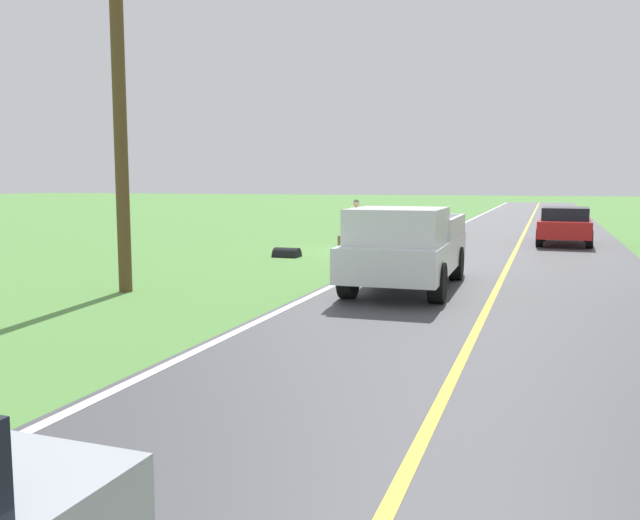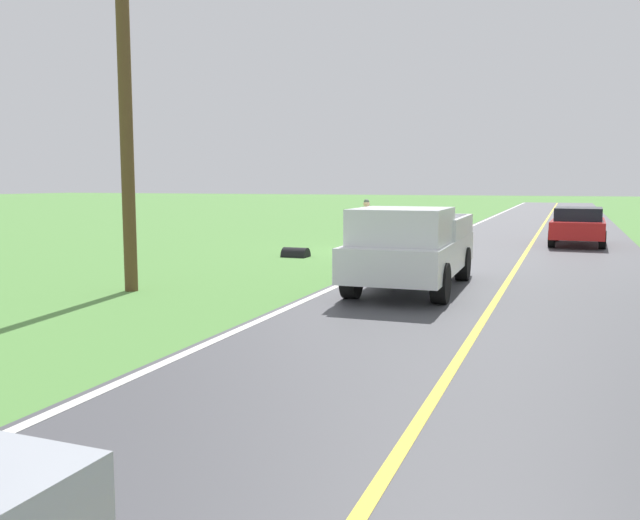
# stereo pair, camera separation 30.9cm
# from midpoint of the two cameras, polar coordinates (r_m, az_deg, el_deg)

# --- Properties ---
(ground_plane) EXTENTS (200.00, 200.00, 0.00)m
(ground_plane) POSITION_cam_midpoint_polar(r_m,az_deg,el_deg) (22.88, 4.15, 0.76)
(ground_plane) COLOR #568E42
(road_surface) EXTENTS (7.49, 120.00, 0.00)m
(road_surface) POSITION_cam_midpoint_polar(r_m,az_deg,el_deg) (22.17, 15.76, 0.34)
(road_surface) COLOR #47474C
(road_surface) RESTS_ON ground
(lane_edge_line) EXTENTS (0.16, 117.60, 0.00)m
(lane_edge_line) POSITION_cam_midpoint_polar(r_m,az_deg,el_deg) (22.64, 6.72, 0.68)
(lane_edge_line) COLOR silver
(lane_edge_line) RESTS_ON ground
(lane_centre_line) EXTENTS (0.14, 117.60, 0.00)m
(lane_centre_line) POSITION_cam_midpoint_polar(r_m,az_deg,el_deg) (22.17, 15.76, 0.35)
(lane_centre_line) COLOR gold
(lane_centre_line) RESTS_ON ground
(hitchhiker_walking) EXTENTS (0.62, 0.51, 1.75)m
(hitchhiker_walking) POSITION_cam_midpoint_polar(r_m,az_deg,el_deg) (23.98, 2.76, 3.38)
(hitchhiker_walking) COLOR navy
(hitchhiker_walking) RESTS_ON ground
(suitcase_carried) EXTENTS (0.48, 0.24, 0.43)m
(suitcase_carried) POSITION_cam_midpoint_polar(r_m,az_deg,el_deg) (24.04, 1.73, 1.57)
(suitcase_carried) COLOR brown
(suitcase_carried) RESTS_ON ground
(pickup_truck_passing) EXTENTS (2.18, 5.44, 1.82)m
(pickup_truck_passing) POSITION_cam_midpoint_polar(r_m,az_deg,el_deg) (14.65, 6.70, 1.21)
(pickup_truck_passing) COLOR silver
(pickup_truck_passing) RESTS_ON ground
(sedan_near_oncoming) EXTENTS (2.03, 4.45, 1.41)m
(sedan_near_oncoming) POSITION_cam_midpoint_polar(r_m,az_deg,el_deg) (26.89, 19.87, 2.87)
(sedan_near_oncoming) COLOR red
(sedan_near_oncoming) RESTS_ON ground
(utility_pole_roadside) EXTENTS (0.28, 0.28, 7.64)m
(utility_pole_roadside) POSITION_cam_midpoint_polar(r_m,az_deg,el_deg) (14.93, -17.30, 12.03)
(utility_pole_roadside) COLOR brown
(utility_pole_roadside) RESTS_ON ground
(drainage_culvert) EXTENTS (0.80, 0.60, 0.60)m
(drainage_culvert) POSITION_cam_midpoint_polar(r_m,az_deg,el_deg) (21.09, -3.27, 0.26)
(drainage_culvert) COLOR black
(drainage_culvert) RESTS_ON ground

